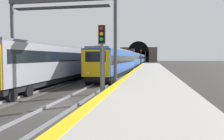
{
  "coord_description": "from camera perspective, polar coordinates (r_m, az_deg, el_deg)",
  "views": [
    {
      "loc": [
        -11.23,
        -4.73,
        2.78
      ],
      "look_at": [
        13.02,
        -0.43,
        1.34
      ],
      "focal_mm": 35.37,
      "sensor_mm": 36.0,
      "label": 1
    }
  ],
  "objects": [
    {
      "name": "railway_signal_near",
      "position": [
        12.87,
        -2.61,
        3.53
      ],
      "size": [
        0.39,
        0.38,
        4.62
      ],
      "rotation": [
        0.0,
        0.0,
        3.14
      ],
      "color": "#4C4C54",
      "rests_on": "ground_plane"
    },
    {
      "name": "train_adjacent_platform",
      "position": [
        31.43,
        -7.2,
        2.4
      ],
      "size": [
        37.77,
        3.16,
        4.84
      ],
      "rotation": [
        0.0,
        0.0,
        3.12
      ],
      "color": "gray",
      "rests_on": "ground_plane"
    },
    {
      "name": "train_main_approaching",
      "position": [
        62.13,
        5.69,
        2.79
      ],
      "size": [
        85.23,
        3.4,
        4.72
      ],
      "rotation": [
        0.0,
        0.0,
        3.11
      ],
      "color": "#264C99",
      "rests_on": "ground_plane"
    },
    {
      "name": "ground_plane",
      "position": [
        12.5,
        -12.64,
        -9.59
      ],
      "size": [
        320.0,
        320.0,
        0.0
      ],
      "primitive_type": "plane",
      "color": "#302D2B"
    },
    {
      "name": "track_main_line",
      "position": [
        12.49,
        -12.64,
        -9.41
      ],
      "size": [
        160.0,
        2.7,
        0.21
      ],
      "color": "#383533",
      "rests_on": "ground_plane"
    },
    {
      "name": "railway_signal_mid",
      "position": [
        62.72,
        7.49,
        3.62
      ],
      "size": [
        0.39,
        0.38,
        5.12
      ],
      "rotation": [
        0.0,
        0.0,
        3.14
      ],
      "color": "#38383D",
      "rests_on": "ground_plane"
    },
    {
      "name": "catenary_mast_near",
      "position": [
        73.28,
        -3.16,
        4.21
      ],
      "size": [
        0.22,
        1.87,
        7.58
      ],
      "color": "#595B60",
      "rests_on": "ground_plane"
    },
    {
      "name": "overhead_signal_gantry",
      "position": [
        18.31,
        -12.93,
        12.28
      ],
      "size": [
        0.7,
        8.94,
        7.49
      ],
      "color": "#3F3F47",
      "rests_on": "ground_plane"
    },
    {
      "name": "platform_right",
      "position": [
        11.46,
        9.51,
        -8.24
      ],
      "size": [
        112.0,
        4.81,
        0.98
      ],
      "primitive_type": "cube",
      "color": "#ADA89E",
      "rests_on": "ground_plane"
    },
    {
      "name": "tunnel_portal",
      "position": [
        124.74,
        6.84,
        3.97
      ],
      "size": [
        2.5,
        20.69,
        11.61
      ],
      "color": "#51473D",
      "rests_on": "ground_plane"
    },
    {
      "name": "catenary_mast_far",
      "position": [
        71.13,
        -3.55,
        4.17
      ],
      "size": [
        0.22,
        2.37,
        7.38
      ],
      "color": "#595B60",
      "rests_on": "ground_plane"
    },
    {
      "name": "platform_right_edge_strip",
      "position": [
        11.59,
        -1.24,
        -5.58
      ],
      "size": [
        112.0,
        0.5,
        0.01
      ],
      "primitive_type": "cube",
      "color": "yellow",
      "rests_on": "platform_right"
    },
    {
      "name": "railway_signal_far",
      "position": [
        114.5,
        8.66,
        3.71
      ],
      "size": [
        0.39,
        0.38,
        5.97
      ],
      "rotation": [
        0.0,
        0.0,
        3.14
      ],
      "color": "#4C4C54",
      "rests_on": "ground_plane"
    }
  ]
}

